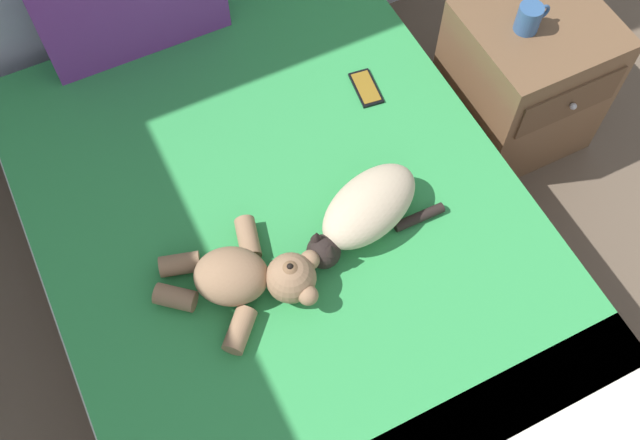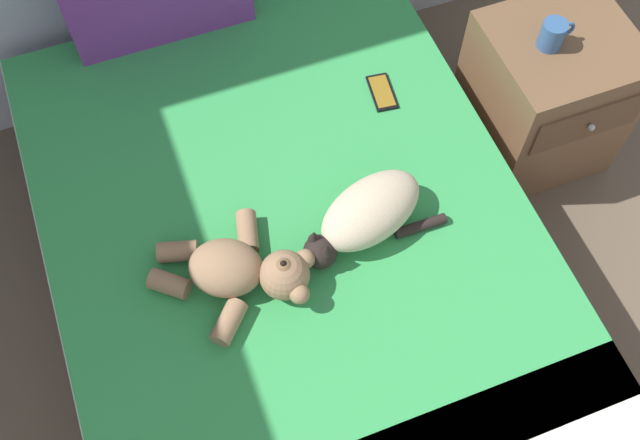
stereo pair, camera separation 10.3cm
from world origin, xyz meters
name	(u,v)px [view 2 (the right image)]	position (x,y,z in m)	size (l,w,h in m)	color
bed	(292,257)	(1.72, 3.36, 0.22)	(1.47, 1.95, 0.45)	brown
cat	(366,215)	(1.92, 3.27, 0.52)	(0.44, 0.29, 0.15)	#C6B293
teddy_bear	(243,271)	(1.53, 3.23, 0.52)	(0.47, 0.38, 0.15)	#937051
cell_phone	(382,92)	(2.16, 3.71, 0.46)	(0.09, 0.16, 0.01)	black
nightstand	(544,96)	(2.77, 3.61, 0.29)	(0.47, 0.49, 0.57)	brown
mug	(553,34)	(2.70, 3.62, 0.62)	(0.12, 0.08, 0.09)	#33598C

